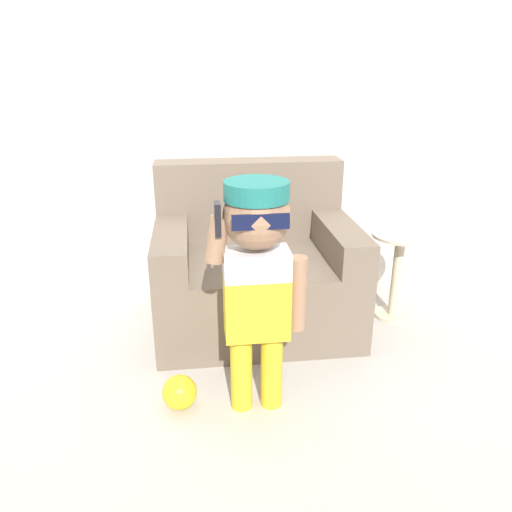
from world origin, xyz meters
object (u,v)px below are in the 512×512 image
at_px(person_child, 257,265).
at_px(toy_ball, 180,392).
at_px(armchair, 254,269).
at_px(side_table, 398,268).

xyz_separation_m(person_child, toy_ball, (-0.35, 0.03, -0.62)).
bearing_deg(armchair, side_table, -5.28).
bearing_deg(side_table, armchair, 174.72).
bearing_deg(toy_ball, armchair, 61.01).
distance_m(armchair, side_table, 0.86).
xyz_separation_m(armchair, side_table, (0.86, -0.08, -0.01)).
xyz_separation_m(armchair, toy_ball, (-0.44, -0.80, -0.25)).
bearing_deg(person_child, armchair, 83.72).
relative_size(side_table, toy_ball, 3.42).
xyz_separation_m(side_table, toy_ball, (-1.30, -0.72, -0.25)).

